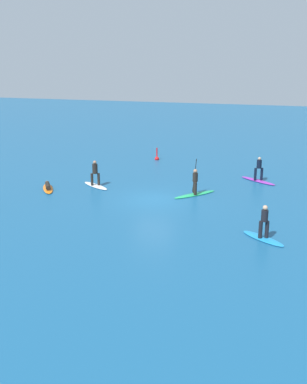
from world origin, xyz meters
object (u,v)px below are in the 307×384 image
at_px(surfer_on_white_board, 95,179).
at_px(surfer_on_green_board, 195,188).
at_px(surfer_on_blue_board, 264,230).
at_px(surfer_on_purple_board, 258,175).
at_px(surfer_on_orange_board, 48,187).
at_px(marker_buoy, 157,158).

bearing_deg(surfer_on_white_board, surfer_on_green_board, 33.00).
height_order(surfer_on_blue_board, surfer_on_green_board, surfer_on_green_board).
bearing_deg(surfer_on_purple_board, surfer_on_orange_board, 60.27).
height_order(surfer_on_green_board, surfer_on_purple_board, surfer_on_green_board).
distance_m(surfer_on_white_board, surfer_on_green_board, 6.97).
height_order(surfer_on_green_board, marker_buoy, surfer_on_green_board).
relative_size(surfer_on_purple_board, marker_buoy, 2.41).
relative_size(surfer_on_blue_board, marker_buoy, 2.10).
distance_m(surfer_on_white_board, surfer_on_orange_board, 3.23).
bearing_deg(surfer_on_green_board, surfer_on_white_board, 130.01).
relative_size(surfer_on_white_board, marker_buoy, 2.20).
height_order(surfer_on_white_board, surfer_on_purple_board, surfer_on_white_board).
height_order(surfer_on_orange_board, marker_buoy, marker_buoy).
bearing_deg(surfer_on_orange_board, surfer_on_blue_board, -140.97).
xyz_separation_m(surfer_on_blue_board, marker_buoy, (-9.96, 15.78, -0.32)).
xyz_separation_m(surfer_on_white_board, surfer_on_purple_board, (10.65, 4.50, -0.06)).
bearing_deg(marker_buoy, surfer_on_orange_board, -112.76).
bearing_deg(surfer_on_orange_board, surfer_on_purple_board, -97.90).
distance_m(surfer_on_white_board, marker_buoy, 9.44).
relative_size(surfer_on_green_board, marker_buoy, 2.47).
xyz_separation_m(surfer_on_white_board, marker_buoy, (1.74, 9.27, -0.36)).
bearing_deg(surfer_on_green_board, surfer_on_orange_board, 139.23).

